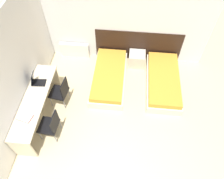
{
  "coord_description": "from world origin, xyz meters",
  "views": [
    {
      "loc": [
        0.34,
        -1.21,
        5.01
      ],
      "look_at": [
        0.0,
        2.15,
        0.55
      ],
      "focal_mm": 35.0,
      "sensor_mm": 36.0,
      "label": 1
    }
  ],
  "objects_px": {
    "bed_near_window": "(109,77)",
    "nightstand": "(137,59)",
    "bed_near_door": "(163,81)",
    "laptop": "(37,81)",
    "chair_near_notebook": "(51,125)",
    "chair_near_laptop": "(61,91)"
  },
  "relations": [
    {
      "from": "chair_near_notebook",
      "to": "laptop",
      "type": "height_order",
      "value": "laptop"
    },
    {
      "from": "nightstand",
      "to": "chair_near_laptop",
      "type": "bearing_deg",
      "value": -139.92
    },
    {
      "from": "nightstand",
      "to": "bed_near_door",
      "type": "bearing_deg",
      "value": -45.3
    },
    {
      "from": "bed_near_door",
      "to": "chair_near_laptop",
      "type": "xyz_separation_m",
      "value": [
        -2.71,
        -0.85,
        0.29
      ]
    },
    {
      "from": "bed_near_door",
      "to": "chair_near_notebook",
      "type": "distance_m",
      "value": 3.28
    },
    {
      "from": "chair_near_notebook",
      "to": "laptop",
      "type": "distance_m",
      "value": 1.18
    },
    {
      "from": "chair_near_laptop",
      "to": "chair_near_notebook",
      "type": "height_order",
      "value": "same"
    },
    {
      "from": "bed_near_window",
      "to": "chair_near_notebook",
      "type": "xyz_separation_m",
      "value": [
        -1.17,
        -1.82,
        0.29
      ]
    },
    {
      "from": "bed_near_door",
      "to": "chair_near_laptop",
      "type": "distance_m",
      "value": 2.86
    },
    {
      "from": "bed_near_window",
      "to": "chair_near_notebook",
      "type": "height_order",
      "value": "chair_near_notebook"
    },
    {
      "from": "bed_near_window",
      "to": "laptop",
      "type": "relative_size",
      "value": 5.59
    },
    {
      "from": "bed_near_window",
      "to": "laptop",
      "type": "xyz_separation_m",
      "value": [
        -1.71,
        -0.84,
        0.63
      ]
    },
    {
      "from": "bed_near_window",
      "to": "nightstand",
      "type": "relative_size",
      "value": 4.13
    },
    {
      "from": "nightstand",
      "to": "chair_near_notebook",
      "type": "bearing_deg",
      "value": -126.69
    },
    {
      "from": "chair_near_notebook",
      "to": "bed_near_window",
      "type": "bearing_deg",
      "value": 61.9
    },
    {
      "from": "bed_near_window",
      "to": "chair_near_notebook",
      "type": "relative_size",
      "value": 2.26
    },
    {
      "from": "bed_near_door",
      "to": "laptop",
      "type": "distance_m",
      "value": 3.43
    },
    {
      "from": "bed_near_window",
      "to": "nightstand",
      "type": "bearing_deg",
      "value": 45.3
    },
    {
      "from": "chair_near_notebook",
      "to": "laptop",
      "type": "xyz_separation_m",
      "value": [
        -0.55,
        0.98,
        0.34
      ]
    },
    {
      "from": "bed_near_window",
      "to": "chair_near_laptop",
      "type": "distance_m",
      "value": 1.47
    },
    {
      "from": "nightstand",
      "to": "laptop",
      "type": "xyz_separation_m",
      "value": [
        -2.49,
        -1.62,
        0.59
      ]
    },
    {
      "from": "chair_near_notebook",
      "to": "chair_near_laptop",
      "type": "bearing_deg",
      "value": 94.54
    }
  ]
}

